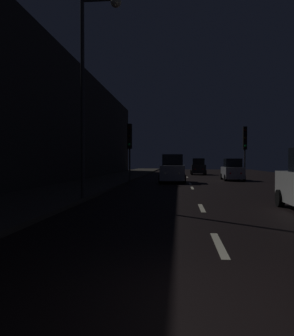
% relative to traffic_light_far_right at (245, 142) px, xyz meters
% --- Properties ---
extents(ground, '(26.17, 84.00, 0.02)m').
position_rel_traffic_light_far_right_xyz_m(ground, '(-4.59, -1.08, -3.27)').
color(ground, black).
extents(sidewalk_left, '(4.40, 84.00, 0.15)m').
position_rel_traffic_light_far_right_xyz_m(sidewalk_left, '(-11.47, -1.08, -3.18)').
color(sidewalk_left, '#38332B').
rests_on(sidewalk_left, ground).
extents(building_facade_left, '(0.80, 63.00, 9.86)m').
position_rel_traffic_light_far_right_xyz_m(building_facade_left, '(-14.07, -4.58, 1.68)').
color(building_facade_left, '#2D2B28').
rests_on(building_facade_left, ground).
extents(lane_centerline, '(0.16, 31.61, 0.01)m').
position_rel_traffic_light_far_right_xyz_m(lane_centerline, '(-4.59, -8.80, -3.25)').
color(lane_centerline, beige).
rests_on(lane_centerline, ground).
extents(traffic_light_far_right, '(0.31, 0.46, 4.53)m').
position_rel_traffic_light_far_right_xyz_m(traffic_light_far_right, '(0.00, 0.00, 0.00)').
color(traffic_light_far_right, '#38383A').
rests_on(traffic_light_far_right, ground).
extents(traffic_light_far_left, '(0.34, 0.47, 4.52)m').
position_rel_traffic_light_far_right_xyz_m(traffic_light_far_left, '(-9.18, -3.09, -0.01)').
color(traffic_light_far_left, '#38383A').
rests_on(traffic_light_far_left, ground).
extents(streetlamp_overhead, '(1.70, 0.44, 8.38)m').
position_rel_traffic_light_far_right_xyz_m(streetlamp_overhead, '(-8.96, -15.47, 2.18)').
color(streetlamp_overhead, '#2D2D30').
rests_on(streetlamp_overhead, ground).
extents(car_approaching_headlights, '(2.02, 4.37, 2.20)m').
position_rel_traffic_light_far_right_xyz_m(car_approaching_headlights, '(-5.91, -2.02, -2.25)').
color(car_approaching_headlights, '#A5A8AD').
rests_on(car_approaching_headlights, ground).
extents(car_distant_taillights, '(1.83, 3.96, 2.00)m').
position_rel_traffic_light_far_right_xyz_m(car_distant_taillights, '(-3.10, 13.89, -2.34)').
color(car_distant_taillights, black).
rests_on(car_distant_taillights, ground).
extents(car_parked_right_far, '(1.74, 3.76, 1.89)m').
position_rel_traffic_light_far_right_xyz_m(car_parked_right_far, '(-0.80, 1.34, -2.39)').
color(car_parked_right_far, '#A5A8AD').
rests_on(car_parked_right_far, ground).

